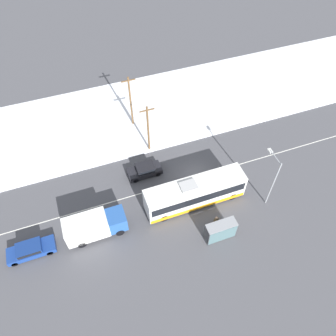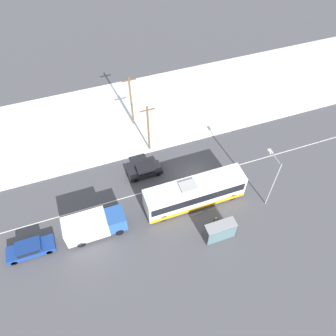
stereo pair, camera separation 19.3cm
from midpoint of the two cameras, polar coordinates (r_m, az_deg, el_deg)
ground_plane at (r=39.76m, az=4.60°, el=-1.65°), size 120.00×120.00×0.00m
snow_lot at (r=48.48m, az=-1.76°, el=10.47°), size 80.00×15.70×0.12m
lane_marking_center at (r=39.76m, az=4.60°, el=-1.65°), size 60.00×0.12×0.00m
city_bus at (r=36.32m, az=4.54°, el=-4.33°), size 11.28×2.57×3.53m
box_truck at (r=35.01m, az=-12.92°, el=-9.76°), size 6.30×2.30×2.95m
sedan_car at (r=39.44m, az=-4.21°, el=-0.30°), size 4.07×1.80×1.49m
parked_car_near_truck at (r=36.66m, az=-22.98°, el=-12.92°), size 4.73×1.80×1.38m
pedestrian_at_stop at (r=35.55m, az=8.20°, el=-9.01°), size 0.58×0.26×1.61m
bus_shelter at (r=34.23m, az=9.24°, el=-10.72°), size 3.19×1.20×2.40m
streetlamp at (r=35.93m, az=17.62°, el=-1.31°), size 0.36×2.40×6.90m
utility_pole_roadside at (r=40.02m, az=-3.62°, el=6.89°), size 1.80×0.24×7.09m
utility_pole_snowlot at (r=43.58m, az=-6.66°, el=11.50°), size 1.80×0.24×7.70m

